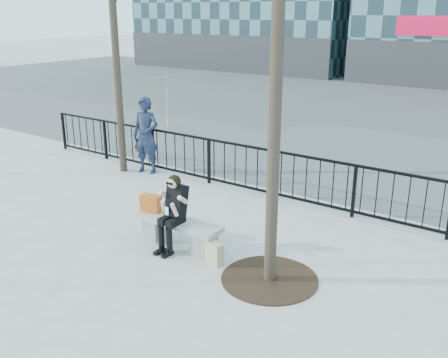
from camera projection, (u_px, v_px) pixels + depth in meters
The scene contains 10 objects.
ground at pixel (179, 245), 8.82m from camera, with size 120.00×120.00×0.00m, color gray.
street_surface at pixel (416, 112), 20.41m from camera, with size 60.00×23.00×0.01m, color #474747.
railing at pixel (267, 173), 10.96m from camera, with size 14.00×0.06×1.10m.
tree_grate at pixel (269, 279), 7.70m from camera, with size 1.50×1.50×0.02m, color black.
bench_main at pixel (179, 230), 8.72m from camera, with size 1.65×0.46×0.49m.
seated_woman at pixel (172, 213), 8.48m from camera, with size 0.50×0.64×1.34m.
handbag at pixel (151, 203), 8.99m from camera, with size 0.38×0.18×0.31m, color #B65216.
shopping_bag at pixel (213, 252), 8.16m from camera, with size 0.40×0.15×0.38m, color beige.
standing_man at pixel (146, 135), 12.52m from camera, with size 0.71×0.46×1.93m, color black.
vendor_umbrella at pixel (166, 102), 17.27m from camera, with size 2.04×2.08×1.87m, color #F6FA37.
Camera 1 is at (5.26, -6.05, 3.94)m, focal length 40.00 mm.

